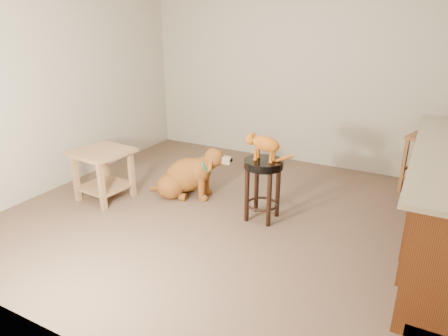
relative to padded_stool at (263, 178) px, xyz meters
The scene contains 7 objects.
floor 0.54m from the padded_stool, 156.00° to the right, with size 4.50×4.00×0.01m, color brown.
room_shell 1.26m from the padded_stool, 156.00° to the right, with size 4.54×4.04×2.62m.
padded_stool is the anchor object (origin of this frame).
wood_stool 2.03m from the padded_stool, 47.20° to the left, with size 0.47×0.47×0.68m.
side_table 1.81m from the padded_stool, 167.68° to the right, with size 0.61×0.61×0.58m.
golden_retriever 1.01m from the padded_stool, behind, with size 1.00×0.56×0.65m.
tabby_kitten 0.35m from the padded_stool, behind, with size 0.49×0.17×0.30m.
Camera 1 is at (1.66, -3.31, 1.96)m, focal length 32.00 mm.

